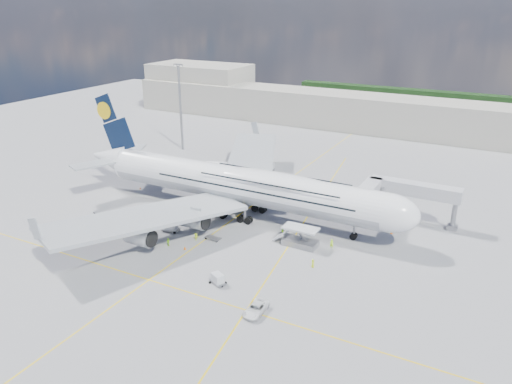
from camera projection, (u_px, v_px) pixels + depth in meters
The scene contains 32 objects.
ground at pixel (215, 233), 97.92m from camera, with size 300.00×300.00×0.00m, color gray.
taxi_line_main at pixel (215, 233), 97.91m from camera, with size 0.25×220.00×0.01m, color yellow.
taxi_line_cross at pixel (149, 280), 81.43m from camera, with size 120.00×0.25×0.01m, color yellow.
taxi_line_diag at pixel (300, 228), 100.04m from camera, with size 0.25×100.00×0.01m, color yellow.
airliner at pixel (240, 185), 103.56m from camera, with size 77.26×79.15×23.71m.
jet_bridge at pixel (396, 192), 99.69m from camera, with size 18.80×12.10×8.50m.
cargo_loader at pixel (299, 239), 92.51m from camera, with size 8.53×3.20×3.67m.
light_mast at pixel (180, 106), 147.69m from camera, with size 3.00×0.70×25.50m.
terminal at pixel (360, 112), 174.04m from camera, with size 180.00×16.00×12.00m, color #B2AD9E.
hangar at pixel (200, 86), 207.63m from camera, with size 40.00×22.00×18.00m, color #B2AD9E.
tree_line at pixel (493, 106), 194.39m from camera, with size 160.00×6.00×8.00m, color #193814.
dolly_row_a at pixel (143, 225), 100.58m from camera, with size 2.87×2.17×0.38m.
dolly_row_b at pixel (113, 222), 99.99m from camera, with size 3.51×2.27×2.07m.
dolly_row_c at pixel (171, 226), 98.12m from camera, with size 3.66×2.44×2.13m.
dolly_back at pixel (100, 212), 106.46m from camera, with size 2.71×1.49×0.39m.
dolly_nose_far at pixel (218, 279), 79.97m from camera, with size 3.21×2.63×1.79m.
dolly_nose_near at pixel (213, 238), 94.98m from camera, with size 3.14×1.97×0.43m.
baggage_tug at pixel (145, 228), 98.20m from camera, with size 2.78×1.39×1.70m.
catering_truck_inner at pixel (218, 173), 125.08m from camera, with size 8.24×5.26×4.56m.
catering_truck_outer at pixel (262, 165), 132.41m from camera, with size 6.43×2.60×3.81m.
service_van at pixel (256, 309), 72.56m from camera, with size 2.38×5.16×1.43m, color white.
crew_nose at pixel (332, 244), 91.36m from camera, with size 0.67×0.44×1.84m, color #ABEB18.
crew_loader at pixel (282, 231), 96.71m from camera, with size 0.73×0.57×1.50m, color #A1FB1A.
crew_wing at pixel (168, 242), 92.41m from camera, with size 0.93×0.39×1.59m, color #9FEC18.
crew_van at pixel (313, 263), 85.00m from camera, with size 0.73×0.48×1.50m, color #D6EE19.
crew_tug at pixel (196, 237), 94.47m from camera, with size 0.97×0.56×1.50m, color #BEE017.
cone_nose at pixel (392, 232), 97.41m from camera, with size 0.46×0.46×0.58m.
cone_wing_left_inner at pixel (238, 183), 123.40m from camera, with size 0.50×0.50×0.64m.
cone_wing_left_outer at pixel (235, 169), 134.20m from camera, with size 0.40×0.40×0.51m.
cone_wing_right_inner at pixel (185, 248), 91.25m from camera, with size 0.48×0.48×0.62m.
cone_wing_right_outer at pixel (80, 239), 94.67m from camera, with size 0.50×0.50×0.63m.
cone_tail at pixel (140, 188), 120.34m from camera, with size 0.39×0.39×0.50m.
Camera 1 is at (48.59, -74.33, 42.80)m, focal length 35.00 mm.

